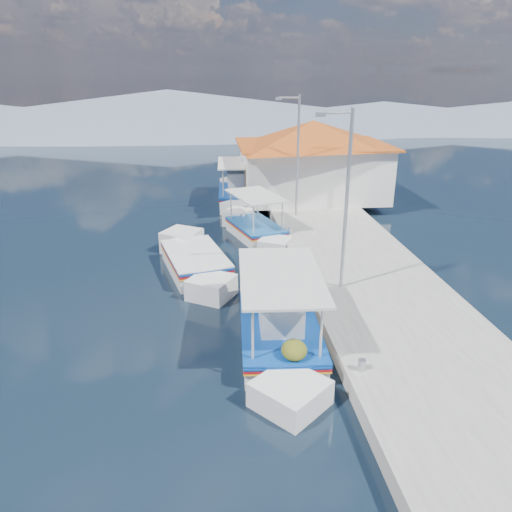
{
  "coord_description": "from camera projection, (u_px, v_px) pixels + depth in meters",
  "views": [
    {
      "loc": [
        0.15,
        -13.05,
        7.56
      ],
      "look_at": [
        1.74,
        3.17,
        1.3
      ],
      "focal_mm": 33.97,
      "sensor_mm": 36.0,
      "label": 1
    }
  ],
  "objects": [
    {
      "name": "bollards",
      "position": [
        301.0,
        251.0,
        19.81
      ],
      "size": [
        0.2,
        17.2,
        0.3
      ],
      "color": "#A5A8AD",
      "rests_on": "quay"
    },
    {
      "name": "lamp_post_near",
      "position": [
        344.0,
        193.0,
        15.7
      ],
      "size": [
        1.21,
        0.14,
        6.0
      ],
      "color": "#A5A8AD",
      "rests_on": "quay"
    },
    {
      "name": "caique_blue_hull",
      "position": [
        196.0,
        263.0,
        19.39
      ],
      "size": [
        3.19,
        6.78,
        1.25
      ],
      "rotation": [
        0.0,
        0.0,
        -0.25
      ],
      "color": "white",
      "rests_on": "ground"
    },
    {
      "name": "lamp_post_far",
      "position": [
        296.0,
        150.0,
        24.07
      ],
      "size": [
        1.21,
        0.14,
        6.0
      ],
      "color": "#A5A8AD",
      "rests_on": "quay"
    },
    {
      "name": "caique_green_canopy",
      "position": [
        256.0,
        230.0,
        23.43
      ],
      "size": [
        3.08,
        5.92,
        2.33
      ],
      "rotation": [
        0.0,
        0.0,
        -0.31
      ],
      "color": "white",
      "rests_on": "ground"
    },
    {
      "name": "caique_far",
      "position": [
        238.0,
        194.0,
        29.57
      ],
      "size": [
        2.46,
        7.74,
        2.71
      ],
      "rotation": [
        0.0,
        0.0,
        0.04
      ],
      "color": "white",
      "rests_on": "ground"
    },
    {
      "name": "mountain_ridge",
      "position": [
        253.0,
        113.0,
        66.71
      ],
      "size": [
        171.4,
        96.0,
        5.5
      ],
      "color": "slate",
      "rests_on": "ground"
    },
    {
      "name": "ground",
      "position": [
        210.0,
        334.0,
        14.82
      ],
      "size": [
        160.0,
        160.0,
        0.0
      ],
      "primitive_type": "plane",
      "color": "black",
      "rests_on": "ground"
    },
    {
      "name": "main_caique",
      "position": [
        279.0,
        329.0,
        14.13
      ],
      "size": [
        2.46,
        7.68,
        2.53
      ],
      "rotation": [
        0.0,
        0.0,
        0.05
      ],
      "color": "white",
      "rests_on": "ground"
    },
    {
      "name": "quay",
      "position": [
        346.0,
        252.0,
        20.84
      ],
      "size": [
        5.0,
        44.0,
        0.5
      ],
      "primitive_type": "cube",
      "color": "#AEACA3",
      "rests_on": "ground"
    },
    {
      "name": "harbor_building",
      "position": [
        312.0,
        158.0,
        28.32
      ],
      "size": [
        10.49,
        10.49,
        4.4
      ],
      "color": "white",
      "rests_on": "quay"
    }
  ]
}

